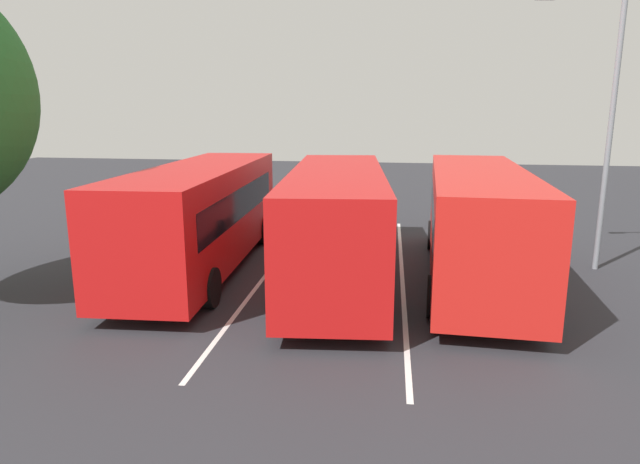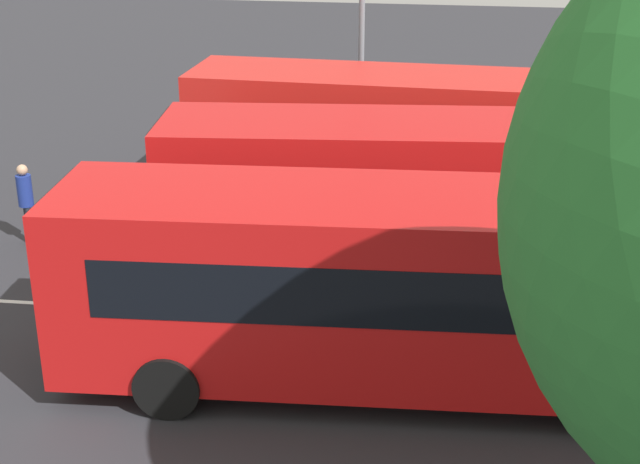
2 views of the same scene
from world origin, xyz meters
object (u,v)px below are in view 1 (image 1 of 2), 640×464
(bus_center_left, at_px, (337,219))
(bus_far_left, at_px, (477,220))
(street_lamp, at_px, (604,116))
(bus_center_right, at_px, (202,213))
(pedestrian, at_px, (371,198))

(bus_center_left, bearing_deg, bus_far_left, -87.17)
(bus_center_left, bearing_deg, street_lamp, -79.80)
(bus_center_right, bearing_deg, bus_far_left, -92.02)
(bus_far_left, relative_size, bus_center_right, 0.99)
(pedestrian, bearing_deg, bus_center_right, -68.16)
(bus_center_right, distance_m, street_lamp, 12.22)
(bus_center_left, relative_size, bus_center_right, 1.01)
(bus_center_left, distance_m, pedestrian, 8.57)
(bus_center_right, distance_m, pedestrian, 9.41)
(bus_center_left, height_order, bus_center_right, same)
(bus_far_left, relative_size, pedestrian, 5.90)
(bus_far_left, bearing_deg, bus_center_left, 100.60)
(pedestrian, relative_size, street_lamp, 0.22)
(bus_far_left, height_order, bus_center_right, same)
(bus_far_left, xyz_separation_m, bus_center_left, (-0.60, 3.97, 0.00))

